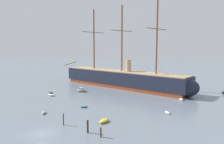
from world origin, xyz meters
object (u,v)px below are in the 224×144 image
motorboat_distant_centre (150,81)px  tall_ship (122,79)px  dinghy_foreground_right (104,121)px  mooring_piling_right_pair (88,126)px  motorboat_mid_left (51,94)px  mooring_piling_left_pair (101,132)px  motorboat_alongside_bow (82,90)px  dinghy_alongside_stern (181,99)px  dinghy_foreground_left (44,112)px  dinghy_far_left (78,80)px  dinghy_mid_right (167,112)px  dinghy_near_centre (84,107)px  seagull_in_flight (107,65)px  mooring_piling_nearest (63,119)px

motorboat_distant_centre → tall_ship: bearing=-109.2°
dinghy_foreground_right → motorboat_distant_centre: motorboat_distant_centre is taller
dinghy_foreground_right → mooring_piling_right_pair: size_ratio=1.29×
motorboat_mid_left → mooring_piling_left_pair: size_ratio=1.78×
motorboat_mid_left → motorboat_distant_centre: bearing=62.7°
motorboat_alongside_bow → dinghy_alongside_stern: 33.07m
dinghy_foreground_right → motorboat_distant_centre: size_ratio=0.99×
dinghy_foreground_left → dinghy_alongside_stern: 38.51m
dinghy_far_left → mooring_piling_left_pair: mooring_piling_left_pair is taller
motorboat_distant_centre → dinghy_mid_right: bearing=-69.6°
mooring_piling_left_pair → mooring_piling_right_pair: (-3.09, 0.72, 0.33)m
dinghy_alongside_stern → mooring_piling_left_pair: (-9.09, -33.23, 0.58)m
dinghy_near_centre → tall_ship: bearing=93.8°
dinghy_foreground_left → motorboat_alongside_bow: size_ratio=0.57×
dinghy_foreground_left → dinghy_far_left: dinghy_foreground_left is taller
motorboat_mid_left → dinghy_foreground_left: bearing=-54.8°
dinghy_foreground_left → mooring_piling_left_pair: size_ratio=1.31×
dinghy_foreground_left → dinghy_far_left: (-20.97, 45.49, -0.02)m
dinghy_alongside_stern → motorboat_distant_centre: bearing=120.7°
mooring_piling_right_pair → motorboat_distant_centre: bearing=95.0°
tall_ship → dinghy_foreground_left: (-3.79, -38.56, -3.11)m
dinghy_foreground_left → motorboat_distant_centre: bearing=79.9°
tall_ship → dinghy_far_left: tall_ship is taller
seagull_in_flight → motorboat_distant_centre: bearing=80.5°
dinghy_foreground_left → mooring_piling_right_pair: bearing=-20.1°
motorboat_distant_centre → dinghy_foreground_left: bearing=-100.1°
tall_ship → seagull_in_flight: 15.89m
dinghy_foreground_right → motorboat_mid_left: (-26.66, 15.03, 0.08)m
dinghy_foreground_left → dinghy_far_left: size_ratio=1.07×
dinghy_near_centre → seagull_in_flight: bearing=94.4°
mooring_piling_right_pair → mooring_piling_nearest: bearing=168.2°
mooring_piling_left_pair → seagull_in_flight: seagull_in_flight is taller
mooring_piling_nearest → seagull_in_flight: seagull_in_flight is taller
motorboat_distant_centre → dinghy_far_left: bearing=-160.6°
dinghy_far_left → mooring_piling_right_pair: bearing=-54.6°
dinghy_foreground_left → dinghy_far_left: 50.09m
dinghy_near_centre → dinghy_mid_right: dinghy_mid_right is taller
dinghy_foreground_left → mooring_piling_left_pair: mooring_piling_left_pair is taller
dinghy_foreground_right → mooring_piling_left_pair: mooring_piling_left_pair is taller
motorboat_alongside_bow → mooring_piling_right_pair: 36.92m
dinghy_far_left → motorboat_alongside_bow: bearing=-53.0°
dinghy_far_left → dinghy_foreground_left: bearing=-65.3°
motorboat_alongside_bow → seagull_in_flight: (10.02, -0.79, 9.26)m
dinghy_foreground_left → mooring_piling_nearest: 9.94m
tall_ship → mooring_piling_nearest: 43.21m
dinghy_foreground_left → seagull_in_flight: bearing=79.2°
dinghy_near_centre → dinghy_alongside_stern: (21.77, 18.55, 0.06)m
dinghy_foreground_right → dinghy_mid_right: 15.93m
dinghy_far_left → mooring_piling_left_pair: bearing=-52.7°
motorboat_alongside_bow → dinghy_alongside_stern: bearing=3.5°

